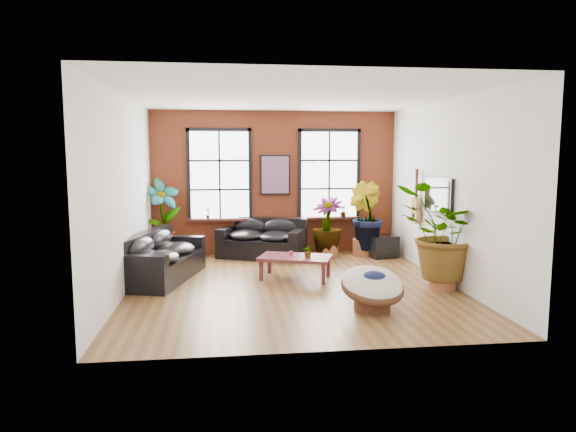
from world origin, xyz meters
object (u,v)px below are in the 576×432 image
(coffee_table, at_px, (295,259))
(papasan_chair, at_px, (372,287))
(sofa_left, at_px, (160,258))
(sofa_back, at_px, (263,240))

(coffee_table, xyz_separation_m, papasan_chair, (0.92, -2.23, -0.01))
(sofa_left, distance_m, coffee_table, 2.67)
(sofa_left, height_order, coffee_table, sofa_left)
(sofa_back, height_order, sofa_left, sofa_left)
(coffee_table, distance_m, papasan_chair, 2.41)
(coffee_table, bearing_deg, papasan_chair, -47.63)
(coffee_table, relative_size, papasan_chair, 1.41)
(sofa_left, relative_size, coffee_table, 1.60)
(sofa_left, bearing_deg, coffee_table, -80.09)
(sofa_back, distance_m, papasan_chair, 4.66)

